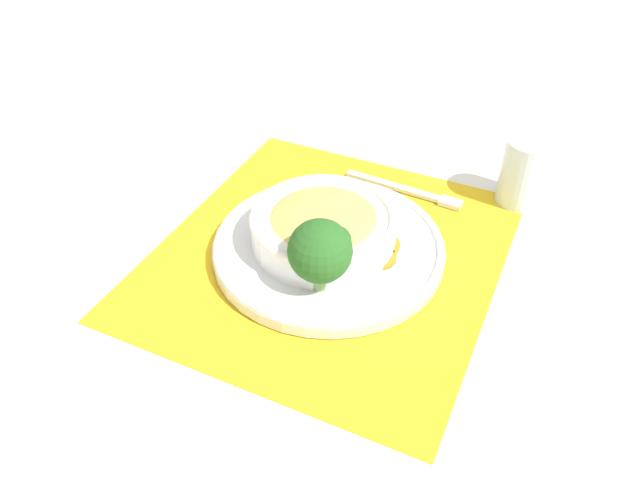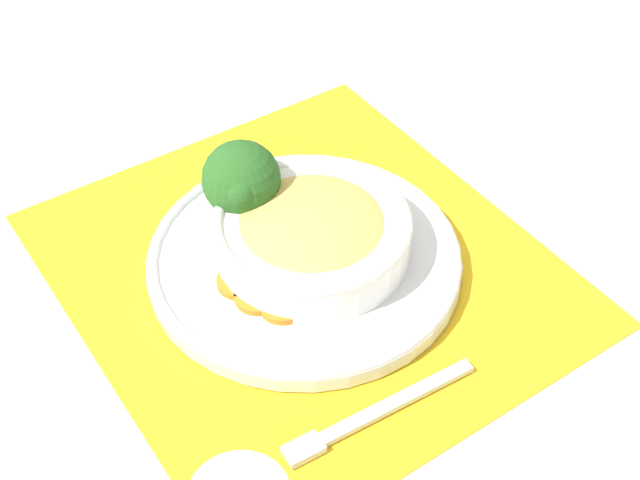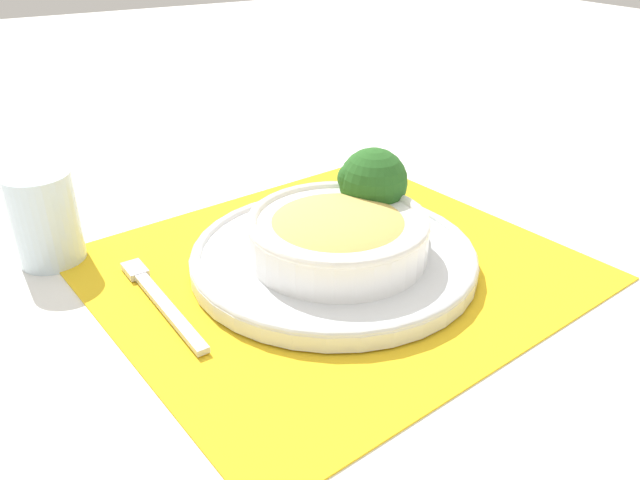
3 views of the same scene
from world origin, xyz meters
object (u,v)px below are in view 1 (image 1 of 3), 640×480
Objects in this scene: bowl at (322,227)px; fork at (414,192)px; broccoli_floret at (321,251)px; water_glass at (524,175)px.

bowl reaches higher than fork.
broccoli_floret is 0.26m from fork.
fork is (-0.19, 0.04, -0.04)m from bowl.
fork is (0.07, -0.13, -0.04)m from water_glass.
water_glass is at bearing 145.50° from bowl.
bowl is at bearing -34.50° from water_glass.
fork is at bearing -61.72° from water_glass.
fork is (-0.25, 0.00, -0.07)m from broccoli_floret.
bowl is 0.20m from fork.
water_glass is (-0.33, 0.14, -0.03)m from broccoli_floret.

